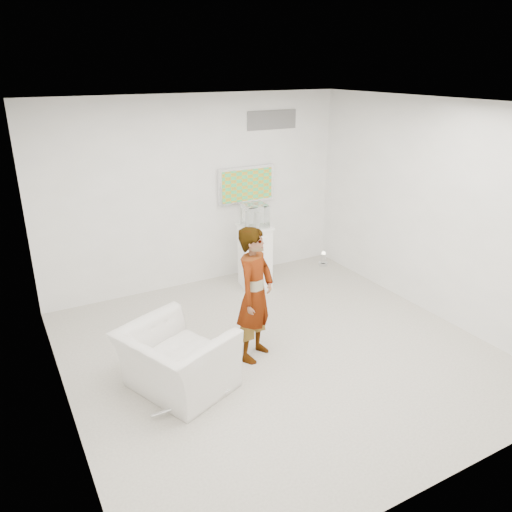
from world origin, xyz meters
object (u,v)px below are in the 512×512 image
object	(u,v)px
tv	(246,185)
floor_uplight	(323,259)
armchair	(177,360)
pedestal	(255,256)
person	(255,294)

from	to	relation	value
tv	floor_uplight	xyz separation A→B (m)	(1.36, -0.38, -1.43)
tv	armchair	bearing A→B (deg)	-130.83
floor_uplight	pedestal	bearing A→B (deg)	-173.42
tv	pedestal	xyz separation A→B (m)	(-0.14, -0.56, -1.04)
tv	person	xyz separation A→B (m)	(-1.15, -2.40, -0.71)
armchair	pedestal	xyz separation A→B (m)	(2.09, 2.02, 0.15)
tv	person	distance (m)	2.76
tv	pedestal	world-z (taller)	tv
person	pedestal	world-z (taller)	person
floor_uplight	armchair	bearing A→B (deg)	-148.51
armchair	floor_uplight	xyz separation A→B (m)	(3.58, 2.20, -0.24)
tv	armchair	xyz separation A→B (m)	(-2.23, -2.58, -1.19)
armchair	tv	bearing A→B (deg)	-62.74
pedestal	floor_uplight	bearing A→B (deg)	6.58
tv	floor_uplight	size ratio (longest dim) A/B	4.02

